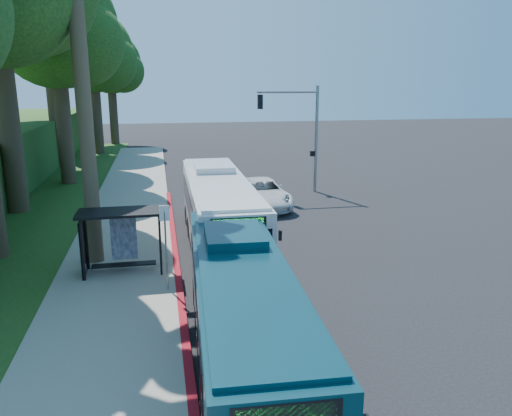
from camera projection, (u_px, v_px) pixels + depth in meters
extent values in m
plane|color=black|center=(282.00, 240.00, 23.47)|extent=(140.00, 140.00, 0.00)
cube|color=gray|center=(122.00, 249.00, 22.10)|extent=(4.50, 70.00, 0.12)
cube|color=maroon|center=(178.00, 279.00, 18.72)|extent=(0.25, 30.00, 0.13)
cube|color=#234719|center=(15.00, 225.00, 25.80)|extent=(8.00, 70.00, 0.06)
cube|color=black|center=(121.00, 212.00, 18.70)|extent=(3.20, 1.50, 0.10)
cube|color=black|center=(83.00, 247.00, 18.75)|extent=(0.06, 1.30, 2.20)
cube|color=navy|center=(124.00, 238.00, 19.67)|extent=(1.00, 0.12, 1.70)
cube|color=black|center=(124.00, 264.00, 19.11)|extent=(2.40, 0.40, 0.06)
cube|color=black|center=(87.00, 242.00, 19.33)|extent=(0.08, 0.08, 2.40)
cube|color=black|center=(160.00, 238.00, 19.85)|extent=(0.08, 0.08, 2.40)
cube|color=black|center=(82.00, 253.00, 18.19)|extent=(0.08, 0.08, 2.40)
cube|color=black|center=(160.00, 248.00, 18.71)|extent=(0.08, 0.08, 2.40)
cylinder|color=gray|center=(166.00, 252.00, 17.34)|extent=(0.06, 0.06, 3.00)
cube|color=white|center=(164.00, 213.00, 17.00)|extent=(0.35, 0.04, 0.55)
cylinder|color=gray|center=(316.00, 140.00, 33.02)|extent=(0.20, 0.20, 7.00)
cylinder|color=gray|center=(288.00, 92.00, 31.88)|extent=(4.00, 0.14, 0.14)
cube|color=black|center=(260.00, 102.00, 31.69)|extent=(0.30, 0.30, 0.90)
cube|color=black|center=(312.00, 153.00, 33.19)|extent=(0.25, 0.25, 0.35)
cylinder|color=#4C3F2D|center=(84.00, 102.00, 18.91)|extent=(0.60, 0.60, 13.00)
cylinder|color=#382B1E|center=(7.00, 106.00, 27.10)|extent=(1.18, 1.18, 11.90)
cylinder|color=#382B1E|center=(63.00, 116.00, 35.24)|extent=(1.06, 1.06, 9.80)
sphere|color=#113F16|center=(55.00, 26.00, 33.76)|extent=(8.40, 8.40, 8.40)
sphere|color=#113F16|center=(79.00, 42.00, 33.15)|extent=(5.88, 5.88, 5.88)
sphere|color=#113F16|center=(38.00, 40.00, 35.09)|extent=(5.46, 5.46, 5.46)
cylinder|color=#382B1E|center=(54.00, 102.00, 42.30)|extent=(1.14, 1.14, 11.20)
sphere|color=#113F16|center=(46.00, 15.00, 40.61)|extent=(9.60, 9.60, 9.60)
sphere|color=#113F16|center=(69.00, 31.00, 39.91)|extent=(6.72, 6.72, 6.72)
sphere|color=#113F16|center=(30.00, 29.00, 42.13)|extent=(6.24, 6.24, 6.24)
cylinder|color=#382B1E|center=(96.00, 109.00, 50.64)|extent=(1.02, 1.02, 9.10)
sphere|color=#113F16|center=(92.00, 51.00, 49.26)|extent=(8.00, 8.00, 8.00)
sphere|color=#113F16|center=(108.00, 62.00, 48.67)|extent=(5.60, 5.60, 5.60)
sphere|color=#113F16|center=(80.00, 60.00, 50.52)|extent=(5.20, 5.20, 5.20)
cylinder|color=#382B1E|center=(113.00, 108.00, 58.52)|extent=(0.98, 0.98, 8.40)
sphere|color=#113F16|center=(110.00, 63.00, 57.24)|extent=(7.00, 7.00, 7.00)
sphere|color=#113F16|center=(122.00, 71.00, 56.74)|extent=(4.90, 4.90, 4.90)
sphere|color=#113F16|center=(100.00, 69.00, 58.36)|extent=(4.55, 4.55, 4.55)
cube|color=silver|center=(219.00, 212.00, 21.73)|extent=(2.64, 11.84, 2.81)
cube|color=black|center=(219.00, 243.00, 22.09)|extent=(2.67, 11.90, 0.34)
cube|color=black|center=(217.00, 203.00, 22.13)|extent=(2.67, 9.24, 1.08)
cube|color=black|center=(239.00, 250.00, 16.10)|extent=(2.21, 0.14, 1.38)
cube|color=black|center=(207.00, 179.00, 27.23)|extent=(2.01, 0.14, 0.98)
cube|color=#19E533|center=(238.00, 223.00, 15.86)|extent=(1.63, 0.12, 0.28)
cube|color=silver|center=(218.00, 179.00, 21.37)|extent=(2.43, 11.25, 0.12)
cube|color=silver|center=(213.00, 168.00, 23.21)|extent=(1.78, 2.48, 0.34)
cylinder|color=black|center=(200.00, 272.00, 18.24)|extent=(0.31, 0.99, 0.98)
cylinder|color=black|center=(261.00, 268.00, 18.64)|extent=(0.31, 0.99, 0.98)
cylinder|color=black|center=(188.00, 214.00, 26.12)|extent=(0.31, 0.99, 0.98)
cylinder|color=black|center=(231.00, 212.00, 26.52)|extent=(0.31, 0.99, 0.98)
cube|color=#0A2E39|center=(242.00, 313.00, 12.57)|extent=(2.79, 10.88, 2.56)
cube|color=black|center=(243.00, 360.00, 12.90)|extent=(2.82, 10.93, 0.31)
cube|color=black|center=(240.00, 297.00, 12.94)|extent=(2.74, 8.51, 0.99)
cube|color=black|center=(224.00, 238.00, 17.62)|extent=(1.84, 0.19, 0.90)
cube|color=#19E533|center=(287.00, 411.00, 7.18)|extent=(1.49, 0.16, 0.25)
cube|color=#0A2E39|center=(242.00, 264.00, 12.25)|extent=(2.58, 10.33, 0.11)
cube|color=#0A2E39|center=(234.00, 236.00, 13.93)|extent=(1.71, 2.32, 0.31)
cylinder|color=black|center=(197.00, 292.00, 16.63)|extent=(0.31, 0.91, 0.90)
cylinder|color=black|center=(258.00, 288.00, 16.93)|extent=(0.31, 0.91, 0.90)
imported|color=silver|center=(262.00, 193.00, 29.65)|extent=(2.86, 5.95, 1.63)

